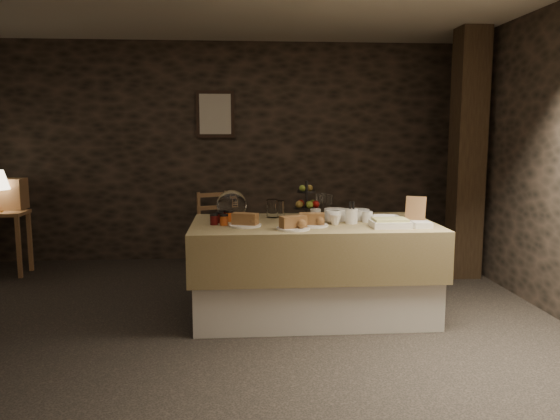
{
  "coord_description": "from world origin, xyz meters",
  "views": [
    {
      "loc": [
        0.13,
        -4.12,
        1.53
      ],
      "look_at": [
        0.45,
        0.2,
        0.92
      ],
      "focal_mm": 35.0,
      "sensor_mm": 36.0,
      "label": 1
    }
  ],
  "objects": [
    {
      "name": "cup_a",
      "position": [
        0.89,
        0.25,
        0.85
      ],
      "size": [
        0.17,
        0.17,
        0.11
      ],
      "primitive_type": "imported",
      "rotation": [
        0.0,
        0.0,
        0.38
      ],
      "color": "white",
      "rests_on": "buffet_table"
    },
    {
      "name": "chair",
      "position": [
        -0.13,
        2.16,
        0.38
      ],
      "size": [
        0.51,
        0.5,
        0.66
      ],
      "rotation": [
        0.0,
        0.0,
        0.4
      ],
      "color": "#9D6B3E",
      "rests_on": "ground_plane"
    },
    {
      "name": "fruit_stand",
      "position": [
        0.72,
        0.57,
        0.92
      ],
      "size": [
        0.23,
        0.23,
        0.32
      ],
      "rotation": [
        0.0,
        0.0,
        -0.1
      ],
      "color": "black",
      "rests_on": "buffet_table"
    },
    {
      "name": "framed_picture",
      "position": [
        -0.15,
        2.47,
        1.75
      ],
      "size": [
        0.45,
        0.04,
        0.55
      ],
      "color": "black",
      "rests_on": "room_shell"
    },
    {
      "name": "ground_plane",
      "position": [
        0.0,
        0.0,
        0.0
      ],
      "size": [
        5.5,
        5.0,
        0.01
      ],
      "primitive_type": "cube",
      "color": "black",
      "rests_on": "ground"
    },
    {
      "name": "mug_d",
      "position": [
        1.19,
        0.29,
        0.84
      ],
      "size": [
        0.08,
        0.08,
        0.09
      ],
      "primitive_type": "cylinder",
      "color": "white",
      "rests_on": "buffet_table"
    },
    {
      "name": "menu_frame",
      "position": [
        1.63,
        0.4,
        0.88
      ],
      "size": [
        0.18,
        0.14,
        0.22
      ],
      "primitive_type": "cube",
      "rotation": [
        -0.24,
        0.0,
        -0.48
      ],
      "color": "#9D6B3E",
      "rests_on": "buffet_table"
    },
    {
      "name": "timber_column",
      "position": [
        2.52,
        1.46,
        1.3
      ],
      "size": [
        0.3,
        0.3,
        2.6
      ],
      "primitive_type": "cube",
      "color": "black",
      "rests_on": "ground_plane"
    },
    {
      "name": "storage_jar_a",
      "position": [
        0.41,
        0.6,
        0.87
      ],
      "size": [
        0.1,
        0.1,
        0.16
      ],
      "primitive_type": "cylinder",
      "color": "white",
      "rests_on": "buffet_table"
    },
    {
      "name": "bread_platter_center",
      "position": [
        0.54,
        -0.01,
        0.83
      ],
      "size": [
        0.26,
        0.26,
        0.11
      ],
      "color": "white",
      "rests_on": "buffet_table"
    },
    {
      "name": "storage_jar_b",
      "position": [
        0.48,
        0.65,
        0.86
      ],
      "size": [
        0.09,
        0.09,
        0.14
      ],
      "primitive_type": "cylinder",
      "color": "white",
      "rests_on": "buffet_table"
    },
    {
      "name": "jam_jars",
      "position": [
        -0.02,
        0.34,
        0.83
      ],
      "size": [
        0.18,
        0.32,
        0.07
      ],
      "color": "#500D0E",
      "rests_on": "buffet_table"
    },
    {
      "name": "tart_dish",
      "position": [
        1.31,
        0.04,
        0.83
      ],
      "size": [
        0.3,
        0.22,
        0.07
      ],
      "color": "white",
      "rests_on": "buffet_table"
    },
    {
      "name": "cutlery_holder",
      "position": [
        1.04,
        0.24,
        0.85
      ],
      "size": [
        0.1,
        0.1,
        0.12
      ],
      "primitive_type": "cylinder",
      "color": "white",
      "rests_on": "buffet_table"
    },
    {
      "name": "plate_stack_a",
      "position": [
        0.94,
        0.4,
        0.84
      ],
      "size": [
        0.19,
        0.19,
        0.1
      ],
      "primitive_type": "cylinder",
      "color": "white",
      "rests_on": "buffet_table"
    },
    {
      "name": "buffet_table",
      "position": [
        0.74,
        0.32,
        0.46
      ],
      "size": [
        2.0,
        1.06,
        0.79
      ],
      "color": "silver",
      "rests_on": "ground_plane"
    },
    {
      "name": "room_shell",
      "position": [
        0.0,
        0.0,
        1.56
      ],
      "size": [
        5.52,
        5.02,
        2.6
      ],
      "color": "black",
      "rests_on": "ground"
    },
    {
      "name": "wine_rack",
      "position": [
        -2.45,
        2.05,
        0.86
      ],
      "size": [
        0.42,
        0.26,
        0.34
      ],
      "primitive_type": "cube",
      "color": "#9D6B3E",
      "rests_on": "console_table"
    },
    {
      "name": "cup_b",
      "position": [
        0.9,
        0.19,
        0.84
      ],
      "size": [
        0.13,
        0.13,
        0.09
      ],
      "primitive_type": "imported",
      "rotation": [
        0.0,
        0.0,
        -0.43
      ],
      "color": "white",
      "rests_on": "buffet_table"
    },
    {
      "name": "plate_stack_b",
      "position": [
        1.14,
        0.45,
        0.84
      ],
      "size": [
        0.2,
        0.2,
        0.08
      ],
      "primitive_type": "cylinder",
      "color": "white",
      "rests_on": "buffet_table"
    },
    {
      "name": "mug_c",
      "position": [
        0.77,
        0.44,
        0.84
      ],
      "size": [
        0.09,
        0.09,
        0.09
      ],
      "primitive_type": "cylinder",
      "color": "white",
      "rests_on": "buffet_table"
    },
    {
      "name": "bread_platter_right",
      "position": [
        0.7,
        0.13,
        0.83
      ],
      "size": [
        0.26,
        0.26,
        0.11
      ],
      "color": "white",
      "rests_on": "buffet_table"
    },
    {
      "name": "bread_platter_left",
      "position": [
        0.17,
        0.16,
        0.83
      ],
      "size": [
        0.26,
        0.26,
        0.11
      ],
      "color": "white",
      "rests_on": "buffet_table"
    },
    {
      "name": "cake_dome",
      "position": [
        0.06,
        0.57,
        0.9
      ],
      "size": [
        0.26,
        0.26,
        0.26
      ],
      "color": "#9D6B3E",
      "rests_on": "buffet_table"
    },
    {
      "name": "bowl",
      "position": [
        1.33,
        0.25,
        0.82
      ],
      "size": [
        0.26,
        0.26,
        0.06
      ],
      "primitive_type": "imported",
      "rotation": [
        0.0,
        0.0,
        -0.16
      ],
      "color": "white",
      "rests_on": "buffet_table"
    },
    {
      "name": "square_dish",
      "position": [
        1.55,
        0.0,
        0.82
      ],
      "size": [
        0.14,
        0.14,
        0.04
      ],
      "primitive_type": "cube",
      "color": "white",
      "rests_on": "buffet_table"
    }
  ]
}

